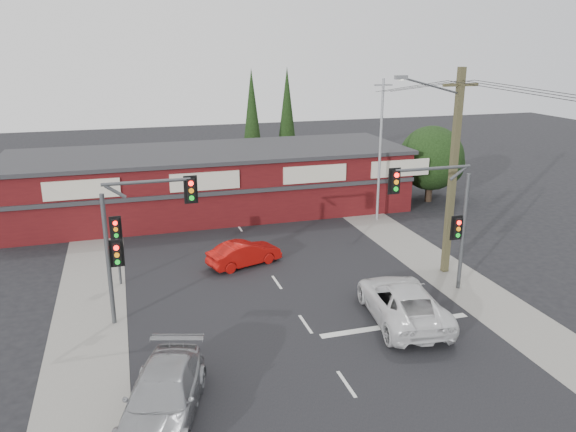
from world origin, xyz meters
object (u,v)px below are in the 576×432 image
object	(u,v)px
white_suv	(402,302)
red_sedan	(244,253)
shop_building	(212,181)
utility_pole	(451,167)
silver_suv	(163,397)

from	to	relation	value
white_suv	red_sedan	xyz separation A→B (m)	(-4.98, 7.76, -0.17)
shop_building	red_sedan	bearing A→B (deg)	-90.06
red_sedan	utility_pole	size ratio (longest dim) A/B	0.39
red_sedan	utility_pole	xyz separation A→B (m)	(9.37, -3.72, 4.76)
red_sedan	shop_building	xyz separation A→B (m)	(0.01, 10.28, 1.50)
silver_suv	shop_building	bearing A→B (deg)	93.67
red_sedan	shop_building	world-z (taller)	shop_building
red_sedan	utility_pole	bearing A→B (deg)	-130.40
shop_building	utility_pole	world-z (taller)	utility_pole
white_suv	silver_suv	xyz separation A→B (m)	(-10.01, -3.78, -0.04)
utility_pole	silver_suv	bearing A→B (deg)	-151.49
silver_suv	shop_building	xyz separation A→B (m)	(5.04, 21.82, 1.38)
silver_suv	red_sedan	bearing A→B (deg)	83.14
utility_pole	white_suv	bearing A→B (deg)	-137.35
red_sedan	utility_pole	distance (m)	11.15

